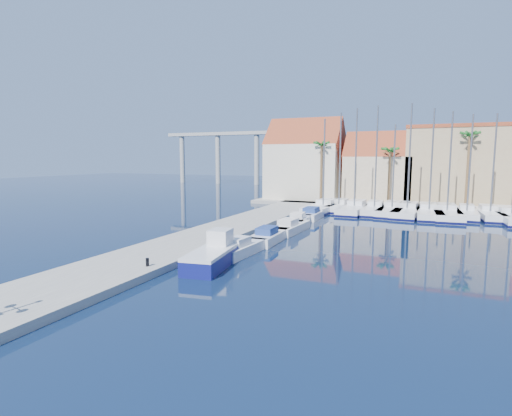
{
  "coord_description": "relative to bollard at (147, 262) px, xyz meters",
  "views": [
    {
      "loc": [
        9.2,
        -18.51,
        7.38
      ],
      "look_at": [
        -4.5,
        13.2,
        3.0
      ],
      "focal_mm": 28.0,
      "sensor_mm": 36.0,
      "label": 1
    }
  ],
  "objects": [
    {
      "name": "bollard",
      "position": [
        0.0,
        0.0,
        0.0
      ],
      "size": [
        0.21,
        0.21,
        0.53
      ],
      "primitive_type": "cylinder",
      "color": "black",
      "rests_on": "quay_west"
    },
    {
      "name": "building_1",
      "position": [
        8.97,
        45.54,
        4.53
      ],
      "size": [
        10.3,
        8.0,
        11.0
      ],
      "color": "tan",
      "rests_on": "shore_north"
    },
    {
      "name": "sailboat_8",
      "position": [
        20.69,
        34.74,
        -0.16
      ],
      "size": [
        2.63,
        8.94,
        12.48
      ],
      "rotation": [
        0.0,
        0.0,
        -0.03
      ],
      "color": "white",
      "rests_on": "ground"
    },
    {
      "name": "shore_north",
      "position": [
        16.97,
        46.54,
        -0.52
      ],
      "size": [
        54.0,
        16.0,
        0.5
      ],
      "primitive_type": "cube",
      "color": "gray",
      "rests_on": "ground"
    },
    {
      "name": "sailboat_0",
      "position": [
        3.21,
        33.94,
        -0.2
      ],
      "size": [
        3.85,
        11.81,
        12.47
      ],
      "rotation": [
        0.0,
        0.0,
        -0.07
      ],
      "color": "white",
      "rests_on": "ground"
    },
    {
      "name": "sailboat_4",
      "position": [
        12.07,
        34.72,
        -0.21
      ],
      "size": [
        3.52,
        11.37,
        11.54
      ],
      "rotation": [
        0.0,
        0.0,
        -0.05
      ],
      "color": "white",
      "rests_on": "ground"
    },
    {
      "name": "motorboat_west_2",
      "position": [
        3.77,
        17.28,
        -0.26
      ],
      "size": [
        2.35,
        6.47,
        1.4
      ],
      "rotation": [
        0.0,
        0.0,
        -0.05
      ],
      "color": "white",
      "rests_on": "ground"
    },
    {
      "name": "fishing_boat",
      "position": [
        2.89,
        3.61,
        -0.0
      ],
      "size": [
        3.1,
        6.81,
        2.3
      ],
      "rotation": [
        0.0,
        0.0,
        0.14
      ],
      "color": "navy",
      "rests_on": "ground"
    },
    {
      "name": "palm_2",
      "position": [
        20.97,
        40.54,
        9.25
      ],
      "size": [
        2.6,
        2.6,
        11.15
      ],
      "color": "brown",
      "rests_on": "shore_north"
    },
    {
      "name": "sailboat_5",
      "position": [
        13.95,
        34.25,
        -0.18
      ],
      "size": [
        3.84,
        11.37,
        14.0
      ],
      "rotation": [
        0.0,
        0.0,
        -0.08
      ],
      "color": "white",
      "rests_on": "ground"
    },
    {
      "name": "sailboat_10",
      "position": [
        25.16,
        34.07,
        -0.2
      ],
      "size": [
        3.84,
        11.83,
        12.98
      ],
      "rotation": [
        0.0,
        0.0,
        0.07
      ],
      "color": "white",
      "rests_on": "ground"
    },
    {
      "name": "sailboat_2",
      "position": [
        7.3,
        34.36,
        -0.18
      ],
      "size": [
        3.38,
        11.11,
        13.72
      ],
      "rotation": [
        0.0,
        0.0,
        -0.04
      ],
      "color": "white",
      "rests_on": "ground"
    },
    {
      "name": "sailboat_9",
      "position": [
        23.16,
        35.13,
        -0.17
      ],
      "size": [
        3.02,
        9.62,
        12.49
      ],
      "rotation": [
        0.0,
        0.0,
        0.05
      ],
      "color": "white",
      "rests_on": "ground"
    },
    {
      "name": "motorboat_west_0",
      "position": [
        3.28,
        7.03,
        -0.26
      ],
      "size": [
        2.13,
        5.63,
        1.4
      ],
      "rotation": [
        0.0,
        0.0,
        -0.07
      ],
      "color": "white",
      "rests_on": "ground"
    },
    {
      "name": "ground",
      "position": [
        6.97,
        -1.46,
        -0.77
      ],
      "size": [
        260.0,
        260.0,
        0.0
      ],
      "primitive_type": "plane",
      "color": "#081732",
      "rests_on": "ground"
    },
    {
      "name": "palm_1",
      "position": [
        10.97,
        40.54,
        7.37
      ],
      "size": [
        2.6,
        2.6,
        9.15
      ],
      "color": "brown",
      "rests_on": "shore_north"
    },
    {
      "name": "sailboat_1",
      "position": [
        5.02,
        35.27,
        -0.13
      ],
      "size": [
        2.72,
        8.43,
        13.36
      ],
      "rotation": [
        0.0,
        0.0,
        -0.06
      ],
      "color": "white",
      "rests_on": "ground"
    },
    {
      "name": "motorboat_west_4",
      "position": [
        3.32,
        27.21,
        -0.26
      ],
      "size": [
        2.22,
        6.79,
        1.4
      ],
      "rotation": [
        0.0,
        0.0,
        0.01
      ],
      "color": "white",
      "rests_on": "ground"
    },
    {
      "name": "sailboat_6",
      "position": [
        16.42,
        34.22,
        -0.19
      ],
      "size": [
        3.6,
        11.54,
        13.26
      ],
      "rotation": [
        0.0,
        0.0,
        0.05
      ],
      "color": "white",
      "rests_on": "ground"
    },
    {
      "name": "viaduct",
      "position": [
        -32.11,
        80.54,
        9.48
      ],
      "size": [
        48.0,
        2.2,
        14.45
      ],
      "color": "#9E9E99",
      "rests_on": "ground"
    },
    {
      "name": "motorboat_west_1",
      "position": [
        3.48,
        12.28,
        -0.26
      ],
      "size": [
        2.17,
        6.29,
        1.4
      ],
      "rotation": [
        0.0,
        0.0,
        0.03
      ],
      "color": "white",
      "rests_on": "ground"
    },
    {
      "name": "palm_0",
      "position": [
        0.97,
        40.54,
        8.31
      ],
      "size": [
        2.6,
        2.6,
        10.15
      ],
      "color": "brown",
      "rests_on": "shore_north"
    },
    {
      "name": "quay_west",
      "position": [
        -2.03,
        12.04,
        -0.52
      ],
      "size": [
        6.0,
        77.0,
        0.5
      ],
      "primitive_type": "cube",
      "color": "gray",
      "rests_on": "ground"
    },
    {
      "name": "sailboat_7",
      "position": [
        18.44,
        34.21,
        -0.2
      ],
      "size": [
        3.64,
        11.95,
        12.82
      ],
      "rotation": [
        0.0,
        0.0,
        0.04
      ],
      "color": "white",
      "rests_on": "ground"
    },
    {
      "name": "building_0",
      "position": [
        -3.03,
        45.54,
        5.76
      ],
      "size": [
        12.3,
        9.0,
        13.5
      ],
      "color": "beige",
      "rests_on": "shore_north"
    },
    {
      "name": "building_2",
      "position": [
        19.97,
        46.54,
        5.49
      ],
      "size": [
        14.2,
        10.2,
        11.5
      ],
      "color": "tan",
      "rests_on": "shore_north"
    },
    {
      "name": "motorboat_west_3",
      "position": [
        3.22,
        21.89,
        -0.26
      ],
      "size": [
        2.42,
        6.07,
        1.4
      ],
      "rotation": [
        0.0,
        0.0,
        0.09
      ],
      "color": "white",
      "rests_on": "ground"
    },
    {
      "name": "sailboat_3",
      "position": [
        9.84,
        34.51,
        -0.16
      ],
      "size": [
        2.84,
        10.01,
        13.96
      ],
      "rotation": [
        0.0,
        0.0,
        0.02
      ],
      "color": "white",
      "rests_on": "ground"
    }
  ]
}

